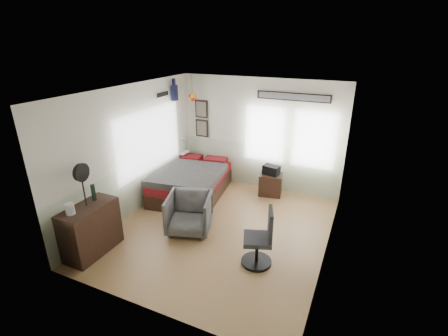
# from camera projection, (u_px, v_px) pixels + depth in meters

# --- Properties ---
(ground_plane) EXTENTS (4.00, 4.50, 0.01)m
(ground_plane) POSITION_uv_depth(u_px,v_px,m) (220.00, 230.00, 6.43)
(ground_plane) COLOR #AC7B48
(room_shell) EXTENTS (4.02, 4.52, 2.71)m
(room_shell) POSITION_uv_depth(u_px,v_px,m) (220.00, 149.00, 6.01)
(room_shell) COLOR beige
(room_shell) RESTS_ON ground_plane
(wall_decor) EXTENTS (3.55, 1.32, 1.44)m
(wall_decor) POSITION_uv_depth(u_px,v_px,m) (213.00, 102.00, 7.71)
(wall_decor) COLOR black
(wall_decor) RESTS_ON room_shell
(bed) EXTENTS (1.73, 2.26, 0.67)m
(bed) POSITION_uv_depth(u_px,v_px,m) (191.00, 182.00, 7.76)
(bed) COLOR black
(bed) RESTS_ON ground_plane
(dresser) EXTENTS (0.48, 1.00, 0.90)m
(dresser) POSITION_uv_depth(u_px,v_px,m) (91.00, 229.00, 5.60)
(dresser) COLOR black
(dresser) RESTS_ON ground_plane
(armchair) EXTENTS (1.03, 1.05, 0.76)m
(armchair) POSITION_uv_depth(u_px,v_px,m) (189.00, 213.00, 6.26)
(armchair) COLOR #5B5B5B
(armchair) RESTS_ON ground_plane
(nightstand) EXTENTS (0.59, 0.51, 0.53)m
(nightstand) POSITION_uv_depth(u_px,v_px,m) (270.00, 184.00, 7.76)
(nightstand) COLOR black
(nightstand) RESTS_ON ground_plane
(task_chair) EXTENTS (0.58, 0.58, 1.02)m
(task_chair) POSITION_uv_depth(u_px,v_px,m) (261.00, 242.00, 5.31)
(task_chair) COLOR black
(task_chair) RESTS_ON ground_plane
(kettle) EXTENTS (0.16, 0.14, 0.19)m
(kettle) POSITION_uv_depth(u_px,v_px,m) (70.00, 209.00, 5.17)
(kettle) COLOR silver
(kettle) RESTS_ON dresser
(bottle) EXTENTS (0.07, 0.07, 0.29)m
(bottle) POSITION_uv_depth(u_px,v_px,m) (93.00, 193.00, 5.60)
(bottle) COLOR black
(bottle) RESTS_ON dresser
(stand_fan) EXTENTS (0.11, 0.31, 0.76)m
(stand_fan) POSITION_uv_depth(u_px,v_px,m) (81.00, 173.00, 5.24)
(stand_fan) COLOR black
(stand_fan) RESTS_ON dresser
(black_bag) EXTENTS (0.41, 0.30, 0.22)m
(black_bag) POSITION_uv_depth(u_px,v_px,m) (271.00, 170.00, 7.62)
(black_bag) COLOR black
(black_bag) RESTS_ON nightstand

